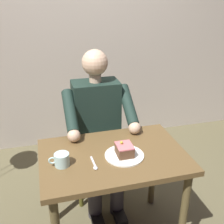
{
  "coord_description": "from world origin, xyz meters",
  "views": [
    {
      "loc": [
        0.4,
        1.43,
        1.68
      ],
      "look_at": [
        -0.02,
        -0.1,
        0.96
      ],
      "focal_mm": 43.91,
      "sensor_mm": 36.0,
      "label": 1
    }
  ],
  "objects_px": {
    "chair": "(95,136)",
    "coffee_cup": "(62,159)",
    "seated_person": "(98,129)",
    "cake_slice": "(124,150)",
    "dessert_spoon": "(94,165)",
    "dining_table": "(113,167)"
  },
  "relations": [
    {
      "from": "chair",
      "to": "coffee_cup",
      "type": "relative_size",
      "value": 7.31
    },
    {
      "from": "chair",
      "to": "seated_person",
      "type": "bearing_deg",
      "value": 90.0
    },
    {
      "from": "cake_slice",
      "to": "coffee_cup",
      "type": "xyz_separation_m",
      "value": [
        0.39,
        -0.0,
        -0.0
      ]
    },
    {
      "from": "cake_slice",
      "to": "dessert_spoon",
      "type": "distance_m",
      "value": 0.21
    },
    {
      "from": "dining_table",
      "to": "cake_slice",
      "type": "height_order",
      "value": "cake_slice"
    },
    {
      "from": "dining_table",
      "to": "chair",
      "type": "relative_size",
      "value": 1.02
    },
    {
      "from": "dessert_spoon",
      "to": "seated_person",
      "type": "bearing_deg",
      "value": -105.01
    },
    {
      "from": "dining_table",
      "to": "cake_slice",
      "type": "xyz_separation_m",
      "value": [
        -0.06,
        0.04,
        0.15
      ]
    },
    {
      "from": "seated_person",
      "to": "coffee_cup",
      "type": "height_order",
      "value": "seated_person"
    },
    {
      "from": "chair",
      "to": "seated_person",
      "type": "height_order",
      "value": "seated_person"
    },
    {
      "from": "chair",
      "to": "dessert_spoon",
      "type": "xyz_separation_m",
      "value": [
        0.14,
        0.7,
        0.21
      ]
    },
    {
      "from": "seated_person",
      "to": "cake_slice",
      "type": "distance_m",
      "value": 0.49
    },
    {
      "from": "cake_slice",
      "to": "dessert_spoon",
      "type": "bearing_deg",
      "value": 13.91
    },
    {
      "from": "dining_table",
      "to": "coffee_cup",
      "type": "distance_m",
      "value": 0.36
    },
    {
      "from": "coffee_cup",
      "to": "dessert_spoon",
      "type": "height_order",
      "value": "coffee_cup"
    },
    {
      "from": "chair",
      "to": "cake_slice",
      "type": "bearing_deg",
      "value": 95.36
    },
    {
      "from": "seated_person",
      "to": "dessert_spoon",
      "type": "bearing_deg",
      "value": 74.99
    },
    {
      "from": "cake_slice",
      "to": "coffee_cup",
      "type": "height_order",
      "value": "cake_slice"
    },
    {
      "from": "dining_table",
      "to": "chair",
      "type": "bearing_deg",
      "value": -90.0
    },
    {
      "from": "seated_person",
      "to": "coffee_cup",
      "type": "xyz_separation_m",
      "value": [
        0.33,
        0.48,
        0.08
      ]
    },
    {
      "from": "seated_person",
      "to": "dessert_spoon",
      "type": "relative_size",
      "value": 8.91
    },
    {
      "from": "cake_slice",
      "to": "dining_table",
      "type": "bearing_deg",
      "value": -33.42
    }
  ]
}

